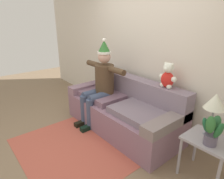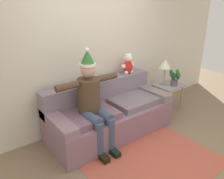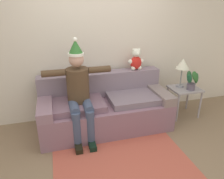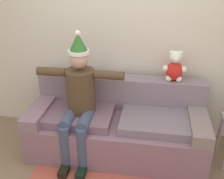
{
  "view_description": "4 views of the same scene",
  "coord_description": "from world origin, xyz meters",
  "px_view_note": "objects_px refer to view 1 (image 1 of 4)",
  "views": [
    {
      "loc": [
        2.28,
        -1.11,
        1.87
      ],
      "look_at": [
        -0.03,
        0.79,
        0.77
      ],
      "focal_mm": 31.69,
      "sensor_mm": 36.0,
      "label": 1
    },
    {
      "loc": [
        -2.02,
        -1.69,
        2.11
      ],
      "look_at": [
        -0.07,
        0.86,
        0.86
      ],
      "focal_mm": 35.6,
      "sensor_mm": 36.0,
      "label": 2
    },
    {
      "loc": [
        -0.75,
        -2.1,
        1.99
      ],
      "look_at": [
        0.07,
        0.81,
        0.75
      ],
      "focal_mm": 34.09,
      "sensor_mm": 36.0,
      "label": 3
    },
    {
      "loc": [
        0.39,
        -1.85,
        2.23
      ],
      "look_at": [
        -0.05,
        0.87,
        0.9
      ],
      "focal_mm": 43.88,
      "sensor_mm": 36.0,
      "label": 4
    }
  ],
  "objects_px": {
    "teddy_bear": "(168,76)",
    "side_table": "(208,146)",
    "couch": "(123,110)",
    "potted_plant": "(212,131)",
    "person_seated": "(100,82)",
    "table_lamp": "(215,103)"
  },
  "relations": [
    {
      "from": "couch",
      "to": "side_table",
      "type": "height_order",
      "value": "couch"
    },
    {
      "from": "potted_plant",
      "to": "teddy_bear",
      "type": "bearing_deg",
      "value": 155.65
    },
    {
      "from": "teddy_bear",
      "to": "side_table",
      "type": "xyz_separation_m",
      "value": [
        0.85,
        -0.3,
        -0.59
      ]
    },
    {
      "from": "side_table",
      "to": "teddy_bear",
      "type": "bearing_deg",
      "value": 160.36
    },
    {
      "from": "side_table",
      "to": "table_lamp",
      "type": "bearing_deg",
      "value": 118.81
    },
    {
      "from": "teddy_bear",
      "to": "side_table",
      "type": "relative_size",
      "value": 0.7
    },
    {
      "from": "potted_plant",
      "to": "couch",
      "type": "bearing_deg",
      "value": 175.14
    },
    {
      "from": "table_lamp",
      "to": "potted_plant",
      "type": "bearing_deg",
      "value": -63.58
    },
    {
      "from": "couch",
      "to": "teddy_bear",
      "type": "distance_m",
      "value": 1.0
    },
    {
      "from": "person_seated",
      "to": "teddy_bear",
      "type": "relative_size",
      "value": 4.03
    },
    {
      "from": "teddy_bear",
      "to": "potted_plant",
      "type": "relative_size",
      "value": 1.02
    },
    {
      "from": "teddy_bear",
      "to": "side_table",
      "type": "distance_m",
      "value": 1.08
    },
    {
      "from": "person_seated",
      "to": "teddy_bear",
      "type": "xyz_separation_m",
      "value": [
        1.08,
        0.44,
        0.26
      ]
    },
    {
      "from": "person_seated",
      "to": "potted_plant",
      "type": "bearing_deg",
      "value": 1.06
    },
    {
      "from": "couch",
      "to": "potted_plant",
      "type": "xyz_separation_m",
      "value": [
        1.54,
        -0.13,
        0.38
      ]
    },
    {
      "from": "side_table",
      "to": "person_seated",
      "type": "bearing_deg",
      "value": -175.88
    },
    {
      "from": "couch",
      "to": "potted_plant",
      "type": "distance_m",
      "value": 1.6
    },
    {
      "from": "person_seated",
      "to": "table_lamp",
      "type": "xyz_separation_m",
      "value": [
        1.88,
        0.23,
        0.17
      ]
    },
    {
      "from": "teddy_bear",
      "to": "couch",
      "type": "bearing_deg",
      "value": -156.84
    },
    {
      "from": "couch",
      "to": "potted_plant",
      "type": "relative_size",
      "value": 5.64
    },
    {
      "from": "table_lamp",
      "to": "couch",
      "type": "bearing_deg",
      "value": -177.61
    },
    {
      "from": "side_table",
      "to": "table_lamp",
      "type": "xyz_separation_m",
      "value": [
        -0.05,
        0.09,
        0.5
      ]
    }
  ]
}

